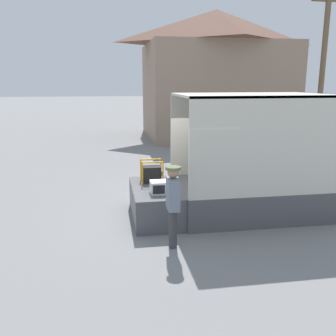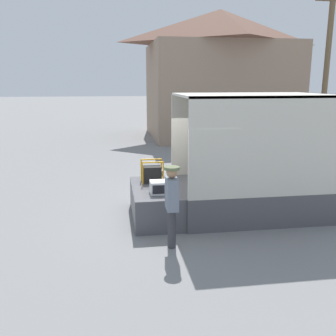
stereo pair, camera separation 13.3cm
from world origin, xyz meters
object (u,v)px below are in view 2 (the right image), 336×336
object	(u,v)px
worker_person	(172,198)
portable_generator	(153,174)
box_truck	(309,175)
microwave	(159,187)
utility_pole	(327,68)

from	to	relation	value
worker_person	portable_generator	bearing A→B (deg)	93.60
box_truck	worker_person	bearing A→B (deg)	-155.64
microwave	portable_generator	distance (m)	1.07
microwave	worker_person	world-z (taller)	worker_person
worker_person	utility_pole	size ratio (longest dim) A/B	0.22
worker_person	box_truck	bearing A→B (deg)	24.36
portable_generator	utility_pole	distance (m)	13.58
box_truck	microwave	distance (m)	4.29
box_truck	utility_pole	bearing A→B (deg)	58.27
microwave	worker_person	bearing A→B (deg)	-85.65
worker_person	utility_pole	xyz separation A→B (m)	(9.82, 11.06, 3.06)
microwave	worker_person	size ratio (longest dim) A/B	0.25
microwave	worker_person	xyz separation A→B (m)	(0.10, -1.32, 0.13)
microwave	worker_person	distance (m)	1.33
box_truck	worker_person	size ratio (longest dim) A/B	3.43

